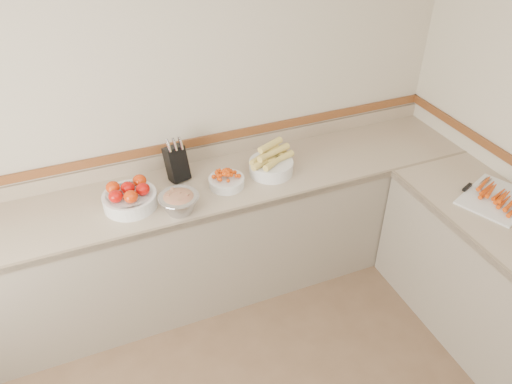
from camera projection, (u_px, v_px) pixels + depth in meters
name	position (u px, v px, depth m)	size (l,w,h in m)	color
back_wall	(168.00, 112.00, 3.23)	(4.00, 4.00, 0.00)	beige
counter_back	(192.00, 241.00, 3.48)	(4.00, 0.65, 1.08)	tan
knife_block	(177.00, 163.00, 3.25)	(0.16, 0.18, 0.30)	black
tomato_bowl	(130.00, 197.00, 3.04)	(0.33, 0.33, 0.16)	white
cherry_tomato_bowl	(226.00, 180.00, 3.23)	(0.23, 0.23, 0.12)	white
corn_bowl	(271.00, 163.00, 3.34)	(0.33, 0.30, 0.22)	white
rhubarb_bowl	(179.00, 202.00, 2.99)	(0.25, 0.25, 0.14)	#B2B2BA
cutting_board	(497.00, 198.00, 3.11)	(0.55, 0.50, 0.06)	silver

